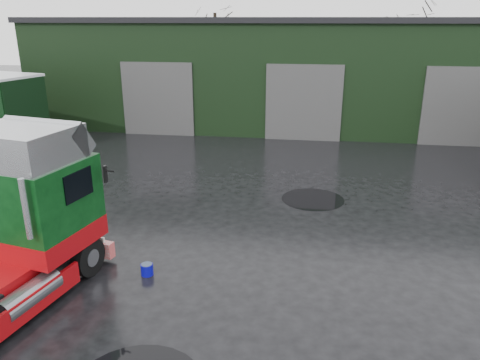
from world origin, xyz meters
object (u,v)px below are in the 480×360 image
object	(u,v)px
warehouse	(307,69)
wash_bucket	(147,269)
tree_back_a	(215,36)
tree_back_b	(408,50)

from	to	relation	value
warehouse	wash_bucket	size ratio (longest dim) A/B	102.23
warehouse	tree_back_a	size ratio (longest dim) A/B	3.41
wash_bucket	tree_back_b	distance (m)	33.11
wash_bucket	tree_back_a	xyz separation A→B (m)	(-4.43, 30.81, 4.60)
warehouse	tree_back_a	distance (m)	12.90
warehouse	tree_back_b	bearing A→B (deg)	51.34
warehouse	tree_back_a	xyz separation A→B (m)	(-8.00, 10.00, 1.59)
tree_back_b	warehouse	bearing A→B (deg)	-128.66
tree_back_a	tree_back_b	world-z (taller)	tree_back_a
warehouse	wash_bucket	bearing A→B (deg)	-99.73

